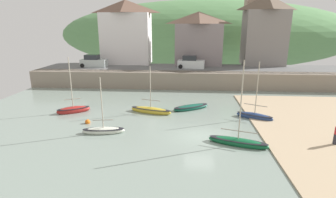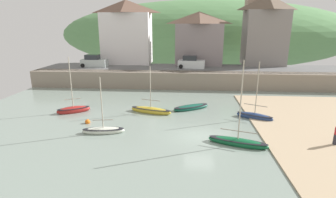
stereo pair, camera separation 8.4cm
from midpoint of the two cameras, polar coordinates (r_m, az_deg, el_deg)
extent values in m
cube|color=gray|center=(22.34, 6.95, -7.79)|extent=(48.00, 40.00, 0.06)
cube|color=gray|center=(38.27, 5.92, 4.07)|extent=(48.00, 2.40, 2.40)
cube|color=#606060|center=(41.71, 5.84, 6.63)|extent=(48.00, 9.00, 0.10)
ellipsoid|color=#588B53|center=(75.92, 8.51, 13.61)|extent=(80.00, 44.00, 18.23)
cube|color=white|center=(46.92, -8.83, 12.78)|extent=(8.12, 4.84, 8.46)
pyramid|color=brown|center=(46.97, -9.11, 19.22)|extent=(8.42, 5.14, 2.11)
cube|color=gray|center=(45.83, 6.65, 11.68)|extent=(7.65, 5.85, 6.69)
pyramid|color=brown|center=(45.75, 6.82, 17.10)|extent=(7.95, 6.15, 1.96)
cube|color=gray|center=(47.45, 20.19, 12.28)|extent=(6.61, 4.79, 8.83)
pyramid|color=brown|center=(47.55, 20.85, 19.01)|extent=(6.91, 5.09, 2.38)
cube|color=gray|center=(51.01, 17.82, 14.01)|extent=(2.80, 2.80, 11.23)
ellipsoid|color=gold|center=(27.61, -3.65, -2.54)|extent=(4.65, 2.31, 0.77)
ellipsoid|color=black|center=(27.55, -3.66, -2.13)|extent=(4.55, 2.27, 0.12)
cylinder|color=#B2A893|center=(26.94, -3.74, 2.56)|extent=(0.09, 0.09, 4.27)
cylinder|color=gray|center=(27.28, -3.69, -0.23)|extent=(2.05, 0.69, 0.07)
ellipsoid|color=navy|center=(27.19, 18.32, -3.65)|extent=(3.56, 2.50, 0.73)
ellipsoid|color=black|center=(27.13, 18.36, -3.25)|extent=(3.49, 2.45, 0.12)
cylinder|color=#B2A893|center=(26.42, 18.85, 2.27)|extent=(0.09, 0.09, 5.04)
cylinder|color=gray|center=(26.85, 18.53, -1.29)|extent=(1.99, 1.12, 0.07)
ellipsoid|color=#134F3E|center=(28.83, 5.11, -1.86)|extent=(4.29, 3.20, 0.63)
ellipsoid|color=black|center=(28.78, 5.11, -1.54)|extent=(4.20, 3.14, 0.12)
ellipsoid|color=silver|center=(23.17, -13.70, -6.71)|extent=(3.68, 1.47, 0.64)
ellipsoid|color=black|center=(23.10, -13.73, -6.31)|extent=(3.60, 1.44, 0.12)
cylinder|color=#B2A893|center=(22.37, -14.11, -0.84)|extent=(0.09, 0.09, 4.30)
cylinder|color=gray|center=(22.82, -13.86, -4.42)|extent=(1.71, 0.31, 0.07)
ellipsoid|color=#125B32|center=(21.04, 14.96, -9.11)|extent=(4.61, 2.35, 0.69)
ellipsoid|color=black|center=(20.96, 15.00, -8.63)|extent=(4.52, 2.31, 0.12)
cylinder|color=#B2A893|center=(19.92, 15.62, -0.39)|extent=(0.09, 0.09, 5.94)
cylinder|color=gray|center=(20.67, 15.14, -6.73)|extent=(2.62, 0.92, 0.07)
ellipsoid|color=maroon|center=(29.39, -19.68, -2.29)|extent=(3.46, 2.60, 0.84)
ellipsoid|color=black|center=(29.32, -19.72, -1.86)|extent=(3.39, 2.55, 0.12)
cylinder|color=#B2A893|center=(28.66, -20.22, 3.43)|extent=(0.09, 0.09, 5.16)
cylinder|color=gray|center=(29.05, -19.90, 0.01)|extent=(1.42, 0.85, 0.07)
cube|color=#B2BFBC|center=(44.17, -15.59, 7.50)|extent=(4.18, 1.89, 1.20)
cube|color=#282D33|center=(44.15, -15.99, 8.71)|extent=(2.17, 1.60, 0.80)
cylinder|color=black|center=(44.44, -13.20, 7.34)|extent=(0.64, 0.22, 0.64)
cylinder|color=black|center=(42.93, -13.83, 7.02)|extent=(0.64, 0.22, 0.64)
cylinder|color=black|center=(45.53, -17.20, 7.24)|extent=(0.64, 0.22, 0.64)
cylinder|color=black|center=(44.06, -17.95, 6.92)|extent=(0.64, 0.22, 0.64)
cube|color=silver|center=(41.60, 5.17, 7.53)|extent=(4.27, 2.15, 1.20)
cube|color=#282D33|center=(41.48, 4.85, 8.84)|extent=(2.26, 1.73, 0.80)
cylinder|color=black|center=(42.49, 7.39, 7.25)|extent=(0.64, 0.22, 0.64)
cylinder|color=black|center=(40.91, 7.50, 6.93)|extent=(0.64, 0.22, 0.64)
cylinder|color=black|center=(42.44, 2.90, 7.35)|extent=(0.64, 0.22, 0.64)
cylinder|color=black|center=(40.86, 2.84, 7.03)|extent=(0.64, 0.22, 0.64)
cube|color=#282833|center=(23.78, 32.64, -7.38)|extent=(0.28, 0.20, 0.82)
sphere|color=orange|center=(25.75, -16.93, -4.74)|extent=(0.48, 0.48, 0.48)
camera|label=1|loc=(0.04, -89.76, 0.07)|focal=28.15mm
camera|label=2|loc=(0.04, 90.24, -0.07)|focal=28.15mm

